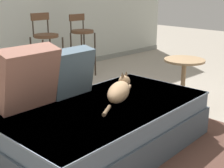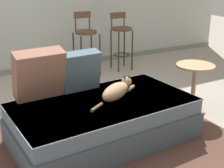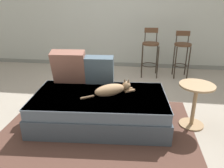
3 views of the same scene
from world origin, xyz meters
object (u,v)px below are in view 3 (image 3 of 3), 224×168
at_px(couch, 100,108).
at_px(bar_stool_near_window, 150,50).
at_px(throw_pillow_middle, 99,70).
at_px(cat, 112,90).
at_px(side_table, 195,99).
at_px(bar_stool_by_doorway, 182,50).
at_px(throw_pillow_corner, 69,67).

distance_m(couch, bar_stool_near_window, 2.16).
bearing_deg(throw_pillow_middle, couch, -79.93).
bearing_deg(bar_stool_near_window, cat, -105.65).
xyz_separation_m(bar_stool_near_window, side_table, (0.51, -1.93, -0.18)).
xyz_separation_m(couch, side_table, (1.23, 0.08, 0.17)).
bearing_deg(throw_pillow_middle, side_table, -13.33).
xyz_separation_m(couch, cat, (0.16, 0.02, 0.28)).
bearing_deg(side_table, bar_stool_by_doorway, 85.91).
xyz_separation_m(cat, bar_stool_by_doorway, (1.20, 1.99, 0.09)).
bearing_deg(couch, cat, 7.11).
bearing_deg(cat, side_table, 3.07).
relative_size(couch, side_table, 3.09).
relative_size(throw_pillow_corner, side_table, 0.85).
distance_m(couch, side_table, 1.24).
bearing_deg(bar_stool_by_doorway, bar_stool_near_window, -179.95).
distance_m(couch, bar_stool_by_doorway, 2.45).
bearing_deg(cat, bar_stool_by_doorway, 58.80).
bearing_deg(couch, throw_pillow_middle, 100.07).
bearing_deg(cat, couch, -172.89).
relative_size(throw_pillow_middle, bar_stool_near_window, 0.42).
bearing_deg(throw_pillow_corner, side_table, -9.15).
distance_m(throw_pillow_corner, bar_stool_by_doorway, 2.50).
distance_m(cat, side_table, 1.07).
height_order(bar_stool_by_doorway, side_table, bar_stool_by_doorway).
height_order(throw_pillow_middle, bar_stool_near_window, bar_stool_near_window).
height_order(couch, cat, cat).
relative_size(throw_pillow_middle, cat, 0.63).
bearing_deg(bar_stool_near_window, couch, -109.68).
bearing_deg(bar_stool_near_window, throw_pillow_middle, -115.85).
bearing_deg(bar_stool_near_window, bar_stool_by_doorway, 0.05).
distance_m(throw_pillow_corner, bar_stool_near_window, 2.06).
height_order(throw_pillow_corner, bar_stool_by_doorway, bar_stool_by_doorway).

